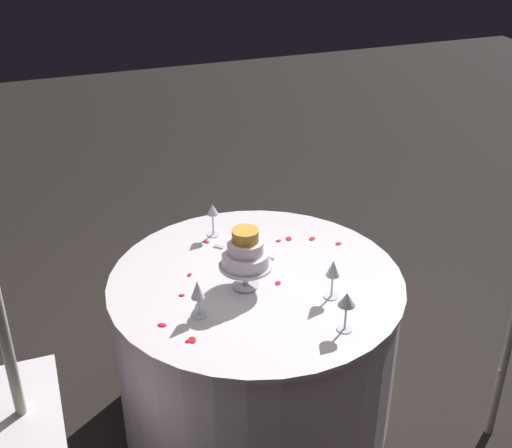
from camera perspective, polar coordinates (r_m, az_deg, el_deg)
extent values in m
plane|color=black|center=(3.31, 0.00, -15.70)|extent=(12.00, 12.00, 0.00)
sphere|color=#F9EAB2|center=(3.15, 20.02, -11.59)|extent=(0.02, 0.02, 0.02)
sphere|color=#F9EAB2|center=(3.12, 20.27, -10.48)|extent=(0.02, 0.02, 0.02)
cylinder|color=white|center=(3.07, 0.00, -10.77)|extent=(1.22, 1.22, 0.74)
cylinder|color=white|center=(2.84, 0.00, -4.85)|extent=(1.25, 1.25, 0.02)
cylinder|color=silver|center=(2.79, -0.88, -5.24)|extent=(0.11, 0.11, 0.01)
cylinder|color=silver|center=(2.76, -0.88, -4.40)|extent=(0.02, 0.02, 0.09)
cylinder|color=silver|center=(2.73, -0.89, -3.52)|extent=(0.22, 0.22, 0.01)
cylinder|color=white|center=(2.72, -0.90, -2.93)|extent=(0.19, 0.19, 0.06)
cylinder|color=white|center=(2.69, -0.90, -1.93)|extent=(0.15, 0.15, 0.05)
cylinder|color=gold|center=(2.66, -0.91, -0.98)|extent=(0.11, 0.11, 0.05)
cylinder|color=silver|center=(2.74, 6.40, -6.11)|extent=(0.06, 0.06, 0.00)
cylinder|color=silver|center=(2.71, 6.46, -5.23)|extent=(0.01, 0.01, 0.10)
cone|color=silver|center=(2.67, 6.56, -3.74)|extent=(0.06, 0.06, 0.07)
cylinder|color=silver|center=(2.63, -4.88, -7.71)|extent=(0.06, 0.06, 0.00)
cylinder|color=silver|center=(2.61, -4.92, -6.95)|extent=(0.01, 0.01, 0.08)
cone|color=silver|center=(2.56, -4.99, -5.54)|extent=(0.05, 0.05, 0.07)
cylinder|color=silver|center=(2.58, 7.52, -8.82)|extent=(0.06, 0.06, 0.00)
cylinder|color=silver|center=(2.54, 7.60, -7.81)|extent=(0.01, 0.01, 0.11)
cone|color=silver|center=(2.50, 7.72, -6.33)|extent=(0.07, 0.07, 0.05)
cylinder|color=silver|center=(3.16, -3.63, -0.89)|extent=(0.06, 0.06, 0.00)
cylinder|color=silver|center=(3.13, -3.66, -0.01)|extent=(0.01, 0.01, 0.11)
cone|color=silver|center=(3.10, -3.70, 1.27)|extent=(0.05, 0.05, 0.05)
cube|color=silver|center=(3.03, -1.68, -2.25)|extent=(0.18, 0.17, 0.01)
cube|color=white|center=(2.98, 0.76, -2.75)|extent=(0.08, 0.08, 0.01)
ellipsoid|color=red|center=(2.93, 0.03, -3.37)|extent=(0.04, 0.03, 0.00)
ellipsoid|color=red|center=(2.93, -2.66, -3.46)|extent=(0.03, 0.03, 0.00)
ellipsoid|color=red|center=(2.51, -5.72, -9.84)|extent=(0.03, 0.02, 0.00)
ellipsoid|color=red|center=(2.81, 1.88, -5.03)|extent=(0.04, 0.04, 0.00)
ellipsoid|color=red|center=(3.13, 4.79, -1.25)|extent=(0.04, 0.04, 0.00)
ellipsoid|color=red|center=(2.87, -5.67, -4.31)|extent=(0.03, 0.03, 0.00)
ellipsoid|color=red|center=(2.51, -5.43, -9.76)|extent=(0.03, 0.04, 0.00)
ellipsoid|color=red|center=(2.90, -1.30, -3.80)|extent=(0.03, 0.02, 0.00)
ellipsoid|color=red|center=(3.12, 2.80, -1.25)|extent=(0.04, 0.05, 0.00)
ellipsoid|color=red|center=(2.75, -6.31, -6.03)|extent=(0.03, 0.02, 0.00)
ellipsoid|color=red|center=(2.60, -7.97, -8.48)|extent=(0.04, 0.04, 0.00)
ellipsoid|color=red|center=(3.11, 1.92, -1.43)|extent=(0.03, 0.03, 0.00)
ellipsoid|color=red|center=(3.10, -4.25, -1.51)|extent=(0.04, 0.04, 0.00)
ellipsoid|color=red|center=(3.10, 7.01, -1.66)|extent=(0.04, 0.04, 0.00)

